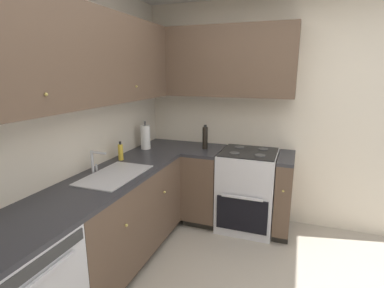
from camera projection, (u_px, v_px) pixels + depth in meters
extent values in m
cube|color=beige|center=(43.00, 138.00, 2.25)|extent=(3.75, 0.05, 2.56)
cube|color=beige|center=(290.00, 116.00, 3.37)|extent=(0.05, 3.50, 2.56)
cube|color=#333333|center=(47.00, 259.00, 1.56)|extent=(0.55, 0.01, 0.07)
cube|color=silver|center=(50.00, 271.00, 1.57)|extent=(0.36, 0.02, 0.02)
cube|color=brown|center=(118.00, 216.00, 2.74)|extent=(1.57, 0.60, 0.77)
cube|color=black|center=(118.00, 256.00, 2.85)|extent=(1.57, 0.54, 0.09)
sphere|color=tan|center=(126.00, 225.00, 2.28)|extent=(0.02, 0.02, 0.02)
sphere|color=tan|center=(165.00, 192.00, 2.91)|extent=(0.02, 0.02, 0.02)
cube|color=#2D2D33|center=(116.00, 175.00, 2.64)|extent=(2.77, 0.60, 0.03)
cube|color=brown|center=(205.00, 183.00, 3.56)|extent=(0.60, 0.39, 0.77)
cube|color=black|center=(205.00, 214.00, 3.69)|extent=(0.54, 0.39, 0.09)
cube|color=brown|center=(284.00, 193.00, 3.26)|extent=(0.60, 0.17, 0.77)
cube|color=black|center=(281.00, 227.00, 3.39)|extent=(0.54, 0.17, 0.09)
sphere|color=tan|center=(283.00, 191.00, 2.94)|extent=(0.02, 0.02, 0.02)
cube|color=#2D2D33|center=(205.00, 150.00, 3.47)|extent=(0.60, 0.39, 0.03)
cube|color=#2D2D33|center=(287.00, 158.00, 3.16)|extent=(0.60, 0.17, 0.03)
cube|color=silver|center=(247.00, 190.00, 3.42)|extent=(0.64, 0.62, 0.90)
cube|color=black|center=(241.00, 215.00, 3.16)|extent=(0.02, 0.55, 0.38)
cube|color=silver|center=(242.00, 198.00, 3.09)|extent=(0.02, 0.43, 0.02)
cube|color=black|center=(249.00, 152.00, 3.31)|extent=(0.59, 0.60, 0.01)
cube|color=silver|center=(254.00, 140.00, 3.57)|extent=(0.03, 0.60, 0.15)
cylinder|color=#4C4C4C|center=(260.00, 155.00, 3.13)|extent=(0.11, 0.11, 0.01)
cylinder|color=#4C4C4C|center=(235.00, 153.00, 3.23)|extent=(0.11, 0.11, 0.01)
cylinder|color=#4C4C4C|center=(263.00, 149.00, 3.39)|extent=(0.11, 0.11, 0.01)
cylinder|color=#4C4C4C|center=(240.00, 147.00, 3.48)|extent=(0.11, 0.11, 0.01)
cube|color=brown|center=(80.00, 57.00, 2.30)|extent=(2.45, 0.32, 0.76)
sphere|color=tan|center=(46.00, 94.00, 1.81)|extent=(0.02, 0.02, 0.02)
sphere|color=tan|center=(137.00, 87.00, 2.80)|extent=(0.02, 0.02, 0.02)
cube|color=brown|center=(216.00, 62.00, 3.33)|extent=(0.32, 1.74, 0.76)
cube|color=#B7B7BC|center=(115.00, 175.00, 2.58)|extent=(0.67, 0.40, 0.01)
cube|color=gray|center=(115.00, 180.00, 2.59)|extent=(0.62, 0.36, 0.09)
cube|color=#99999E|center=(115.00, 179.00, 2.59)|extent=(0.02, 0.35, 0.06)
cylinder|color=silver|center=(92.00, 162.00, 2.63)|extent=(0.02, 0.02, 0.20)
cylinder|color=silver|center=(99.00, 153.00, 2.59)|extent=(0.02, 0.15, 0.02)
cylinder|color=silver|center=(96.00, 167.00, 2.69)|extent=(0.02, 0.02, 0.06)
cylinder|color=gold|center=(121.00, 152.00, 3.01)|extent=(0.05, 0.05, 0.16)
cylinder|color=#262626|center=(120.00, 143.00, 2.99)|extent=(0.02, 0.02, 0.03)
cylinder|color=white|center=(145.00, 137.00, 3.44)|extent=(0.11, 0.11, 0.28)
cylinder|color=#3F3F3F|center=(145.00, 136.00, 3.43)|extent=(0.02, 0.02, 0.34)
cylinder|color=black|center=(205.00, 138.00, 3.43)|extent=(0.06, 0.06, 0.26)
cylinder|color=black|center=(205.00, 126.00, 3.40)|extent=(0.03, 0.03, 0.02)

